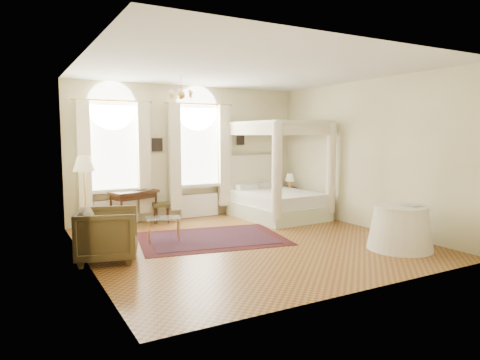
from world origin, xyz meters
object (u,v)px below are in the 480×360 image
Objects in this scene: armchair at (108,235)px; side_table at (400,228)px; writing_desk at (134,196)px; floor_lamp at (84,168)px; stool at (161,206)px; canopy_bed at (278,196)px; nightstand at (287,199)px; coffee_table at (163,220)px.

side_table is (4.84, -1.84, -0.05)m from armchair.
floor_lamp is at bearing -150.50° from writing_desk.
stool is 0.30× the size of floor_lamp.
stool is at bearing 19.35° from floor_lamp.
canopy_bed is 3.58m from side_table.
stool is at bearing -2.49° from writing_desk.
armchair reaches higher than nightstand.
coffee_table is (-4.11, -1.62, 0.09)m from nightstand.
nightstand is 0.68× the size of armchair.
canopy_bed reaches higher than armchair.
canopy_bed is 4.92× the size of stool.
floor_lamp reaches higher than writing_desk.
writing_desk reaches higher than stool.
coffee_table is at bearing -38.39° from armchair.
nightstand is at bearing -48.28° from armchair.
side_table reaches higher than nightstand.
canopy_bed reaches higher than coffee_table.
side_table is at bearing -94.07° from armchair.
armchair is 1.25× the size of coffee_table.
floor_lamp is 1.42× the size of side_table.
writing_desk is at bearing -6.80° from armchair.
floor_lamp is at bearing 17.85° from armchair.
coffee_table is 0.47× the size of floor_lamp.
canopy_bed is 4.87m from armchair.
side_table is at bearing -96.90° from nightstand.
coffee_table is (0.11, -1.75, -0.27)m from writing_desk.
writing_desk is at bearing 129.65° from side_table.
stool is (-3.58, 0.10, 0.06)m from nightstand.
writing_desk is (-3.41, 0.90, 0.14)m from canopy_bed.
canopy_bed is at bearing 94.58° from side_table.
floor_lamp is (-5.40, -0.54, 1.09)m from nightstand.
canopy_bed is at bearing -52.50° from armchair.
side_table reaches higher than coffee_table.
writing_desk is 0.71m from stool.
nightstand is at bearing 21.57° from coffee_table.
nightstand reaches higher than stool.
stool is (-2.77, 0.87, -0.16)m from canopy_bed.
writing_desk is at bearing 177.51° from stool.
writing_desk is 5.80m from side_table.
canopy_bed is 3.12× the size of coffee_table.
canopy_bed is at bearing -14.72° from writing_desk.
stool is at bearing 124.57° from side_table.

